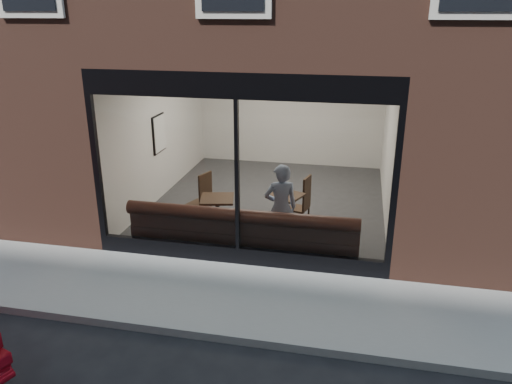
% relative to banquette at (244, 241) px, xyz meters
% --- Properties ---
extents(ground, '(120.00, 120.00, 0.00)m').
position_rel_banquette_xyz_m(ground, '(0.00, -2.45, -0.23)').
color(ground, black).
rests_on(ground, ground).
extents(sidewalk_near, '(40.00, 2.00, 0.01)m').
position_rel_banquette_xyz_m(sidewalk_near, '(0.00, -1.45, -0.22)').
color(sidewalk_near, gray).
rests_on(sidewalk_near, ground).
extents(kerb_near, '(40.00, 0.10, 0.12)m').
position_rel_banquette_xyz_m(kerb_near, '(0.00, -2.50, -0.17)').
color(kerb_near, gray).
rests_on(kerb_near, ground).
extents(host_building_pier_left, '(2.50, 12.00, 3.20)m').
position_rel_banquette_xyz_m(host_building_pier_left, '(-3.75, 5.55, 1.38)').
color(host_building_pier_left, brown).
rests_on(host_building_pier_left, ground).
extents(host_building_pier_right, '(2.50, 12.00, 3.20)m').
position_rel_banquette_xyz_m(host_building_pier_right, '(3.75, 5.55, 1.38)').
color(host_building_pier_right, brown).
rests_on(host_building_pier_right, ground).
extents(host_building_backfill, '(5.00, 6.00, 3.20)m').
position_rel_banquette_xyz_m(host_building_backfill, '(0.00, 8.55, 1.38)').
color(host_building_backfill, brown).
rests_on(host_building_backfill, ground).
extents(cafe_floor, '(6.00, 6.00, 0.00)m').
position_rel_banquette_xyz_m(cafe_floor, '(0.00, 2.55, -0.21)').
color(cafe_floor, '#2D2D30').
rests_on(cafe_floor, ground).
extents(cafe_ceiling, '(6.00, 6.00, 0.00)m').
position_rel_banquette_xyz_m(cafe_ceiling, '(0.00, 2.55, 2.97)').
color(cafe_ceiling, white).
rests_on(cafe_ceiling, host_building_upper).
extents(cafe_wall_back, '(5.00, 0.00, 5.00)m').
position_rel_banquette_xyz_m(cafe_wall_back, '(0.00, 5.54, 1.37)').
color(cafe_wall_back, silver).
rests_on(cafe_wall_back, ground).
extents(cafe_wall_left, '(0.00, 6.00, 6.00)m').
position_rel_banquette_xyz_m(cafe_wall_left, '(-2.49, 2.55, 1.37)').
color(cafe_wall_left, silver).
rests_on(cafe_wall_left, ground).
extents(cafe_wall_right, '(0.00, 6.00, 6.00)m').
position_rel_banquette_xyz_m(cafe_wall_right, '(2.49, 2.55, 1.37)').
color(cafe_wall_right, silver).
rests_on(cafe_wall_right, ground).
extents(storefront_kick, '(5.00, 0.10, 0.30)m').
position_rel_banquette_xyz_m(storefront_kick, '(0.00, -0.40, -0.08)').
color(storefront_kick, black).
rests_on(storefront_kick, ground).
extents(storefront_header, '(5.00, 0.10, 0.40)m').
position_rel_banquette_xyz_m(storefront_header, '(0.00, -0.40, 2.77)').
color(storefront_header, black).
rests_on(storefront_header, host_building_upper).
extents(storefront_mullion, '(0.06, 0.10, 2.50)m').
position_rel_banquette_xyz_m(storefront_mullion, '(0.00, -0.40, 1.32)').
color(storefront_mullion, black).
rests_on(storefront_mullion, storefront_kick).
extents(storefront_glass, '(4.80, 0.00, 4.80)m').
position_rel_banquette_xyz_m(storefront_glass, '(0.00, -0.43, 1.33)').
color(storefront_glass, white).
rests_on(storefront_glass, storefront_kick).
extents(banquette, '(4.00, 0.55, 0.45)m').
position_rel_banquette_xyz_m(banquette, '(0.00, 0.00, 0.00)').
color(banquette, '#3A1B15').
rests_on(banquette, cafe_floor).
extents(person, '(0.68, 0.56, 1.60)m').
position_rel_banquette_xyz_m(person, '(0.61, 0.28, 0.58)').
color(person, '#889ABB').
rests_on(person, cafe_floor).
extents(cafe_table_left, '(0.73, 0.73, 0.04)m').
position_rel_banquette_xyz_m(cafe_table_left, '(-0.65, 0.63, 0.52)').
color(cafe_table_left, black).
rests_on(cafe_table_left, cafe_floor).
extents(cafe_table_right, '(0.75, 0.75, 0.04)m').
position_rel_banquette_xyz_m(cafe_table_right, '(0.58, 1.06, 0.52)').
color(cafe_table_right, black).
rests_on(cafe_table_right, cafe_floor).
extents(cafe_chair_left, '(0.52, 0.52, 0.04)m').
position_rel_banquette_xyz_m(cafe_chair_left, '(-1.32, 1.52, 0.01)').
color(cafe_chair_left, black).
rests_on(cafe_chair_left, cafe_floor).
extents(cafe_chair_right, '(0.46, 0.46, 0.04)m').
position_rel_banquette_xyz_m(cafe_chair_right, '(0.74, 1.69, 0.01)').
color(cafe_chair_right, black).
rests_on(cafe_chair_right, cafe_floor).
extents(wall_poster, '(0.02, 0.58, 0.78)m').
position_rel_banquette_xyz_m(wall_poster, '(-2.45, 2.36, 1.27)').
color(wall_poster, white).
rests_on(wall_poster, cafe_wall_left).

